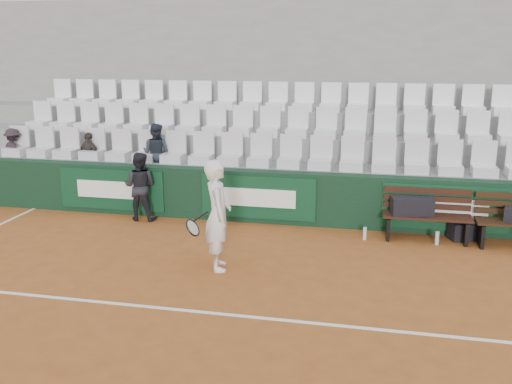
# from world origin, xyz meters

# --- Properties ---
(ground) EXTENTS (80.00, 80.00, 0.00)m
(ground) POSITION_xyz_m (0.00, 0.00, 0.00)
(ground) COLOR #9F5423
(ground) RESTS_ON ground
(court_baseline) EXTENTS (18.00, 0.06, 0.01)m
(court_baseline) POSITION_xyz_m (0.00, 0.00, 0.00)
(court_baseline) COLOR white
(court_baseline) RESTS_ON ground
(back_barrier) EXTENTS (18.00, 0.34, 1.00)m
(back_barrier) POSITION_xyz_m (0.07, 3.99, 0.50)
(back_barrier) COLOR #10311D
(back_barrier) RESTS_ON ground
(grandstand_tier_front) EXTENTS (18.00, 0.95, 1.00)m
(grandstand_tier_front) POSITION_xyz_m (0.00, 4.62, 0.50)
(grandstand_tier_front) COLOR gray
(grandstand_tier_front) RESTS_ON ground
(grandstand_tier_mid) EXTENTS (18.00, 0.95, 1.45)m
(grandstand_tier_mid) POSITION_xyz_m (0.00, 5.58, 0.72)
(grandstand_tier_mid) COLOR gray
(grandstand_tier_mid) RESTS_ON ground
(grandstand_tier_back) EXTENTS (18.00, 0.95, 1.90)m
(grandstand_tier_back) POSITION_xyz_m (0.00, 6.53, 0.95)
(grandstand_tier_back) COLOR gray
(grandstand_tier_back) RESTS_ON ground
(grandstand_rear_wall) EXTENTS (18.00, 0.30, 4.40)m
(grandstand_rear_wall) POSITION_xyz_m (0.00, 7.15, 2.20)
(grandstand_rear_wall) COLOR gray
(grandstand_rear_wall) RESTS_ON ground
(seat_row_front) EXTENTS (11.90, 0.44, 0.63)m
(seat_row_front) POSITION_xyz_m (0.00, 4.45, 1.31)
(seat_row_front) COLOR silver
(seat_row_front) RESTS_ON grandstand_tier_front
(seat_row_mid) EXTENTS (11.90, 0.44, 0.63)m
(seat_row_mid) POSITION_xyz_m (0.00, 5.40, 1.77)
(seat_row_mid) COLOR silver
(seat_row_mid) RESTS_ON grandstand_tier_mid
(seat_row_back) EXTENTS (11.90, 0.44, 0.63)m
(seat_row_back) POSITION_xyz_m (0.00, 6.35, 2.21)
(seat_row_back) COLOR white
(seat_row_back) RESTS_ON grandstand_tier_back
(bench_left) EXTENTS (1.50, 0.56, 0.45)m
(bench_left) POSITION_xyz_m (2.87, 3.53, 0.23)
(bench_left) COLOR #34180F
(bench_left) RESTS_ON ground
(sports_bag_left) EXTENTS (0.75, 0.43, 0.30)m
(sports_bag_left) POSITION_xyz_m (2.61, 3.52, 0.60)
(sports_bag_left) COLOR black
(sports_bag_left) RESTS_ON bench_left
(sports_bag_ground) EXTENTS (0.59, 0.47, 0.31)m
(sports_bag_ground) POSITION_xyz_m (3.54, 3.70, 0.16)
(sports_bag_ground) COLOR black
(sports_bag_ground) RESTS_ON ground
(water_bottle_near) EXTENTS (0.06, 0.06, 0.23)m
(water_bottle_near) POSITION_xyz_m (1.83, 3.31, 0.11)
(water_bottle_near) COLOR silver
(water_bottle_near) RESTS_ON ground
(water_bottle_far) EXTENTS (0.07, 0.07, 0.24)m
(water_bottle_far) POSITION_xyz_m (3.05, 3.31, 0.12)
(water_bottle_far) COLOR #B0C2C8
(water_bottle_far) RESTS_ON ground
(tennis_player) EXTENTS (0.79, 0.72, 1.70)m
(tennis_player) POSITION_xyz_m (-0.33, 1.50, 0.85)
(tennis_player) COLOR white
(tennis_player) RESTS_ON ground
(ball_kid) EXTENTS (0.66, 0.52, 1.34)m
(ball_kid) POSITION_xyz_m (-2.50, 3.62, 0.67)
(ball_kid) COLOR black
(ball_kid) RESTS_ON ground
(spectator_a) EXTENTS (0.76, 0.62, 1.03)m
(spectator_a) POSITION_xyz_m (-5.80, 4.50, 1.52)
(spectator_a) COLOR black
(spectator_a) RESTS_ON grandstand_tier_front
(spectator_b) EXTENTS (0.63, 0.42, 1.00)m
(spectator_b) POSITION_xyz_m (-3.99, 4.50, 1.50)
(spectator_b) COLOR #352F2A
(spectator_b) RESTS_ON grandstand_tier_front
(spectator_c) EXTENTS (0.65, 0.53, 1.23)m
(spectator_c) POSITION_xyz_m (-2.49, 4.50, 1.62)
(spectator_c) COLOR #212732
(spectator_c) RESTS_ON grandstand_tier_front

